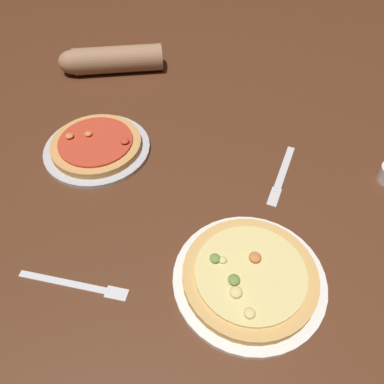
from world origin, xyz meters
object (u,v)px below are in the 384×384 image
fork_left (75,285)px  diner_arm (108,60)px  pizza_plate_far (97,146)px  knife_right (282,175)px  pizza_plate_near (250,277)px

fork_left → diner_arm: bearing=89.5°
pizza_plate_far → knife_right: pizza_plate_far is taller
fork_left → diner_arm: 0.78m
pizza_plate_near → pizza_plate_far: bearing=130.1°
fork_left → pizza_plate_near: bearing=-1.9°
pizza_plate_near → pizza_plate_far: 0.53m
pizza_plate_near → pizza_plate_far: (-0.34, 0.41, -0.00)m
pizza_plate_near → knife_right: 0.31m
pizza_plate_far → diner_arm: (0.00, 0.39, 0.03)m
diner_arm → pizza_plate_far: bearing=-90.4°
pizza_plate_near → knife_right: bearing=65.5°
pizza_plate_far → knife_right: bearing=-14.5°
diner_arm → knife_right: bearing=-47.4°
diner_arm → pizza_plate_near: bearing=-66.9°
pizza_plate_near → diner_arm: 0.86m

